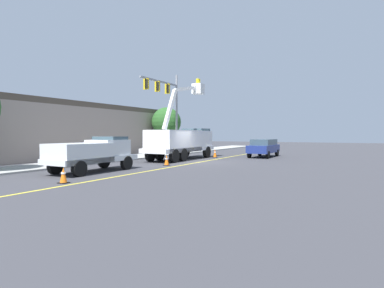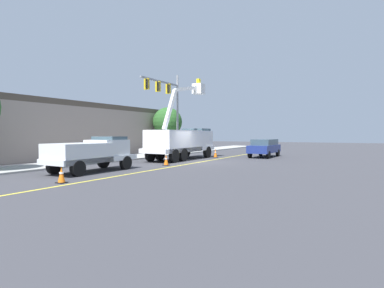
# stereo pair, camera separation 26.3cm
# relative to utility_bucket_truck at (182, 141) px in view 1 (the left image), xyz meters

# --- Properties ---
(ground) EXTENTS (120.00, 120.00, 0.00)m
(ground) POSITION_rel_utility_bucket_truck_xyz_m (-1.76, -2.54, -1.62)
(ground) COLOR #38383D
(sidewalk_far_side) EXTENTS (60.10, 5.96, 0.12)m
(sidewalk_far_side) POSITION_rel_utility_bucket_truck_xyz_m (-1.46, 4.90, -1.56)
(sidewalk_far_side) COLOR #9E9E99
(sidewalk_far_side) RESTS_ON ground
(lane_centre_stripe) EXTENTS (49.97, 2.13, 0.01)m
(lane_centre_stripe) POSITION_rel_utility_bucket_truck_xyz_m (-1.76, -2.54, -1.62)
(lane_centre_stripe) COLOR yellow
(lane_centre_stripe) RESTS_ON ground
(utility_bucket_truck) EXTENTS (8.29, 2.85, 7.12)m
(utility_bucket_truck) POSITION_rel_utility_bucket_truck_xyz_m (0.00, 0.00, 0.00)
(utility_bucket_truck) COLOR white
(utility_bucket_truck) RESTS_ON ground
(service_pickup_truck) EXTENTS (5.68, 2.37, 2.06)m
(service_pickup_truck) POSITION_rel_utility_bucket_truck_xyz_m (-10.15, 0.42, -0.50)
(service_pickup_truck) COLOR silver
(service_pickup_truck) RESTS_ON ground
(passing_minivan) EXTENTS (4.87, 2.10, 1.69)m
(passing_minivan) POSITION_rel_utility_bucket_truck_xyz_m (5.84, -5.71, -0.65)
(passing_minivan) COLOR navy
(passing_minivan) RESTS_ON ground
(traffic_cone_leading) EXTENTS (0.40, 0.40, 0.74)m
(traffic_cone_leading) POSITION_rel_utility_bucket_truck_xyz_m (-13.88, -1.45, -1.26)
(traffic_cone_leading) COLOR black
(traffic_cone_leading) RESTS_ON ground
(traffic_cone_mid_front) EXTENTS (0.40, 0.40, 0.75)m
(traffic_cone_mid_front) POSITION_rel_utility_bucket_truck_xyz_m (-5.03, -1.52, -1.25)
(traffic_cone_mid_front) COLOR black
(traffic_cone_mid_front) RESTS_ON ground
(traffic_cone_mid_rear) EXTENTS (0.40, 0.40, 0.81)m
(traffic_cone_mid_rear) POSITION_rel_utility_bucket_truck_xyz_m (3.19, -1.79, -1.22)
(traffic_cone_mid_rear) COLOR black
(traffic_cone_mid_rear) RESTS_ON ground
(traffic_signal_mast) EXTENTS (6.33, 0.70, 8.45)m
(traffic_signal_mast) POSITION_rel_utility_bucket_truck_xyz_m (3.63, 3.68, 4.14)
(traffic_signal_mast) COLOR gray
(traffic_signal_mast) RESTS_ON ground
(commercial_building_backdrop) EXTENTS (26.25, 10.48, 5.14)m
(commercial_building_backdrop) POSITION_rel_utility_bucket_truck_xyz_m (-2.00, 13.15, 0.95)
(commercial_building_backdrop) COLOR gray
(commercial_building_backdrop) RESTS_ON ground
(street_tree_right) EXTENTS (3.44, 3.44, 5.30)m
(street_tree_right) POSITION_rel_utility_bucket_truck_xyz_m (7.87, 6.31, 1.95)
(street_tree_right) COLOR brown
(street_tree_right) RESTS_ON ground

